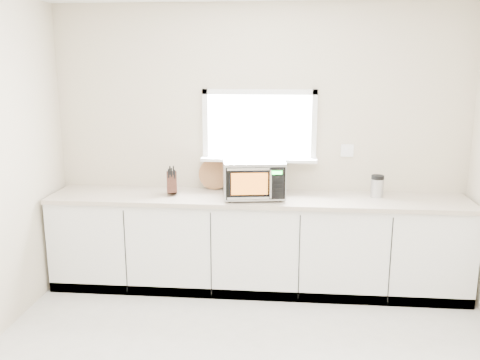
# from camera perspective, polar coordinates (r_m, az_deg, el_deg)

# --- Properties ---
(back_wall) EXTENTS (4.00, 0.17, 2.70)m
(back_wall) POSITION_cam_1_polar(r_m,az_deg,el_deg) (4.97, 2.18, 3.98)
(back_wall) COLOR #C3B29B
(back_wall) RESTS_ON ground
(cabinets) EXTENTS (3.92, 0.60, 0.88)m
(cabinets) POSITION_cam_1_polar(r_m,az_deg,el_deg) (4.92, 1.89, -7.25)
(cabinets) COLOR white
(cabinets) RESTS_ON ground
(countertop) EXTENTS (3.92, 0.64, 0.04)m
(countertop) POSITION_cam_1_polar(r_m,az_deg,el_deg) (4.77, 1.92, -2.09)
(countertop) COLOR beige
(countertop) RESTS_ON cabinets
(microwave) EXTENTS (0.61, 0.51, 0.35)m
(microwave) POSITION_cam_1_polar(r_m,az_deg,el_deg) (4.69, 1.53, 0.22)
(microwave) COLOR black
(microwave) RESTS_ON countertop
(knife_block) EXTENTS (0.13, 0.21, 0.29)m
(knife_block) POSITION_cam_1_polar(r_m,az_deg,el_deg) (4.86, -7.66, -0.21)
(knife_block) COLOR #482419
(knife_block) RESTS_ON countertop
(cutting_board) EXTENTS (0.31, 0.07, 0.31)m
(cutting_board) POSITION_cam_1_polar(r_m,az_deg,el_deg) (5.01, -2.90, 0.69)
(cutting_board) COLOR #9D6C3C
(cutting_board) RESTS_ON countertop
(coffee_grinder) EXTENTS (0.15, 0.15, 0.21)m
(coffee_grinder) POSITION_cam_1_polar(r_m,az_deg,el_deg) (4.90, 15.15, -0.65)
(coffee_grinder) COLOR #AAACB1
(coffee_grinder) RESTS_ON countertop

